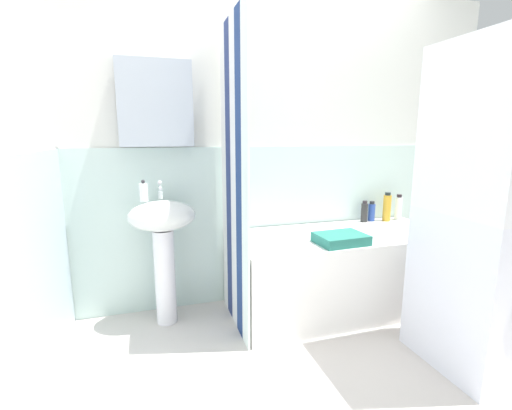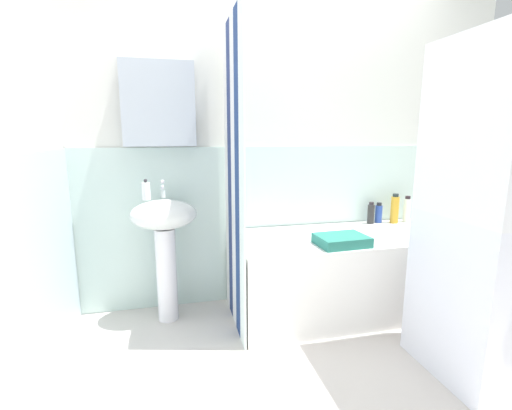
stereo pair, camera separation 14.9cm
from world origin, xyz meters
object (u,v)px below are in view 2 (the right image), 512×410
at_px(sink, 165,233).
at_px(bathtub, 343,273).
at_px(conditioner_bottle, 407,210).
at_px(shampoo_bottle, 395,209).
at_px(soap_dispenser, 146,191).
at_px(washer_dryer_stack, 500,216).
at_px(lotion_bottle, 371,214).
at_px(towel_folded, 342,240).
at_px(body_wash_bottle, 379,213).

bearing_deg(sink, bathtub, -7.25).
height_order(conditioner_bottle, shampoo_bottle, shampoo_bottle).
xyz_separation_m(soap_dispenser, bathtub, (1.37, -0.19, -0.63)).
height_order(sink, shampoo_bottle, sink).
xyz_separation_m(bathtub, shampoo_bottle, (0.57, 0.25, 0.40)).
xyz_separation_m(conditioner_bottle, washer_dryer_stack, (-0.24, -1.07, 0.20)).
distance_m(bathtub, shampoo_bottle, 0.74).
bearing_deg(lotion_bottle, sink, -175.94).
xyz_separation_m(sink, soap_dispenser, (-0.11, 0.03, 0.29)).
distance_m(shampoo_bottle, washer_dryer_stack, 1.08).
distance_m(soap_dispenser, shampoo_bottle, 1.95).
height_order(conditioner_bottle, towel_folded, conditioner_bottle).
bearing_deg(sink, towel_folded, -18.21).
bearing_deg(conditioner_bottle, body_wash_bottle, 173.11).
bearing_deg(towel_folded, shampoo_bottle, 33.43).
bearing_deg(conditioner_bottle, soap_dispenser, -178.13).
bearing_deg(body_wash_bottle, soap_dispenser, -176.96).
height_order(bathtub, washer_dryer_stack, washer_dryer_stack).
xyz_separation_m(soap_dispenser, body_wash_bottle, (1.81, 0.10, -0.27)).
bearing_deg(soap_dispenser, sink, -16.65).
bearing_deg(body_wash_bottle, conditioner_bottle, -6.89).
distance_m(bathtub, towel_folded, 0.41).
height_order(bathtub, towel_folded, towel_folded).
distance_m(conditioner_bottle, shampoo_bottle, 0.12).
bearing_deg(conditioner_bottle, sink, -177.09).
height_order(shampoo_bottle, body_wash_bottle, shampoo_bottle).
distance_m(shampoo_bottle, body_wash_bottle, 0.13).
relative_size(conditioner_bottle, washer_dryer_stack, 0.12).
height_order(sink, soap_dispenser, soap_dispenser).
height_order(sink, washer_dryer_stack, washer_dryer_stack).
distance_m(body_wash_bottle, towel_folded, 0.77).
bearing_deg(lotion_bottle, body_wash_bottle, 9.35).
relative_size(sink, shampoo_bottle, 3.56).
xyz_separation_m(shampoo_bottle, washer_dryer_stack, (-0.12, -1.06, 0.18)).
xyz_separation_m(shampoo_bottle, body_wash_bottle, (-0.12, 0.04, -0.04)).
relative_size(body_wash_bottle, towel_folded, 0.52).
xyz_separation_m(sink, bathtub, (1.26, -0.16, -0.34)).
relative_size(body_wash_bottle, washer_dryer_stack, 0.10).
bearing_deg(bathtub, washer_dryer_stack, -61.28).
bearing_deg(towel_folded, soap_dispenser, 161.92).
bearing_deg(sink, lotion_bottle, 4.06).
relative_size(body_wash_bottle, lotion_bottle, 0.94).
bearing_deg(sink, shampoo_bottle, 2.85).
xyz_separation_m(body_wash_bottle, lotion_bottle, (-0.08, -0.01, 0.01)).
relative_size(towel_folded, washer_dryer_stack, 0.18).
xyz_separation_m(sink, body_wash_bottle, (1.71, 0.13, 0.02)).
bearing_deg(lotion_bottle, soap_dispenser, -177.25).
relative_size(bathtub, body_wash_bottle, 9.46).
bearing_deg(washer_dryer_stack, sink, 150.31).
relative_size(bathtub, washer_dryer_stack, 0.90).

